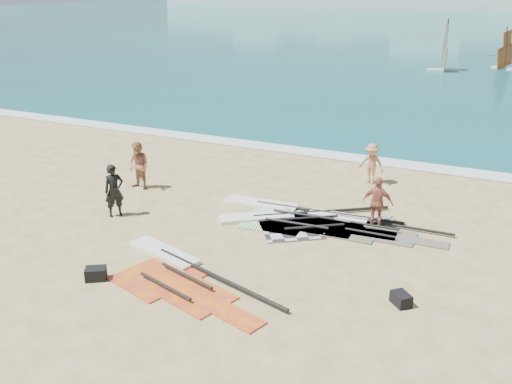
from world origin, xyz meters
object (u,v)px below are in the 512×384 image
at_px(gear_bag_far, 401,299).
at_px(beachgoer_left, 139,166).
at_px(rig_orange, 362,226).
at_px(gear_bag_near, 96,274).
at_px(beachgoer_mid, 371,164).
at_px(rig_grey, 294,221).
at_px(beachgoer_back, 378,203).
at_px(rig_green, 290,215).
at_px(rig_red, 178,272).
at_px(person_wetsuit, 114,191).

height_order(gear_bag_far, beachgoer_left, beachgoer_left).
relative_size(rig_orange, gear_bag_near, 8.81).
bearing_deg(beachgoer_mid, rig_orange, -68.18).
xyz_separation_m(rig_grey, beachgoer_back, (2.58, 0.83, 0.81)).
xyz_separation_m(rig_green, rig_red, (-1.26, -5.21, -0.00)).
bearing_deg(gear_bag_far, rig_green, 138.69).
relative_size(rig_green, rig_orange, 1.34).
relative_size(gear_bag_far, beachgoer_back, 0.30).
height_order(gear_bag_near, beachgoer_mid, beachgoer_mid).
height_order(rig_grey, beachgoer_left, beachgoer_left).
xyz_separation_m(beachgoer_mid, beachgoer_back, (1.31, -4.17, 0.04)).
xyz_separation_m(rig_green, beachgoer_back, (2.91, 0.38, 0.81)).
bearing_deg(beachgoer_back, rig_green, 6.25).
bearing_deg(beachgoer_left, beachgoer_back, 12.02).
height_order(rig_red, gear_bag_near, gear_bag_near).
relative_size(gear_bag_near, beachgoer_mid, 0.34).
bearing_deg(beachgoer_back, rig_orange, 33.05).
bearing_deg(gear_bag_near, rig_green, 64.22).
bearing_deg(rig_orange, gear_bag_near, -131.86).
distance_m(rig_orange, beachgoer_mid, 4.59).
bearing_deg(beachgoer_back, person_wetsuit, 18.15).
bearing_deg(rig_orange, rig_red, -126.54).
bearing_deg(rig_grey, person_wetsuit, 164.53).
distance_m(rig_red, beachgoer_mid, 10.19).
xyz_separation_m(rig_orange, person_wetsuit, (-8.01, -2.68, 0.87)).
xyz_separation_m(gear_bag_far, beachgoer_back, (-1.79, 4.51, 0.70)).
distance_m(rig_grey, person_wetsuit, 6.24).
relative_size(beachgoer_left, beachgoer_back, 1.09).
bearing_deg(person_wetsuit, beachgoer_left, 54.77).
bearing_deg(rig_green, person_wetsuit, -158.87).
xyz_separation_m(rig_green, beachgoer_mid, (1.60, 4.55, 0.77)).
height_order(gear_bag_near, beachgoer_left, beachgoer_left).
bearing_deg(gear_bag_near, rig_orange, 49.28).
height_order(gear_bag_far, beachgoer_back, beachgoer_back).
relative_size(gear_bag_far, person_wetsuit, 0.28).
bearing_deg(rig_red, beachgoer_back, 70.32).
height_order(rig_grey, person_wetsuit, person_wetsuit).
bearing_deg(rig_grey, rig_green, 90.63).
height_order(rig_grey, beachgoer_back, beachgoer_back).
bearing_deg(rig_red, rig_green, 93.48).
height_order(rig_red, person_wetsuit, person_wetsuit).
height_order(rig_orange, rig_red, rig_red).
distance_m(beachgoer_left, beachgoer_back, 9.27).
relative_size(person_wetsuit, beachgoer_left, 0.98).
xyz_separation_m(gear_bag_near, person_wetsuit, (-2.38, 3.86, 0.75)).
bearing_deg(rig_red, gear_bag_near, -129.58).
height_order(rig_red, gear_bag_far, gear_bag_far).
bearing_deg(beachgoer_mid, beachgoer_back, -62.52).
xyz_separation_m(rig_grey, rig_red, (-1.58, -4.76, 0.00)).
bearing_deg(beachgoer_left, gear_bag_far, -10.77).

